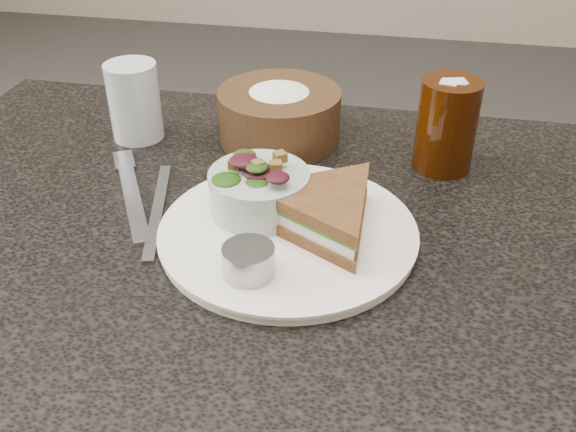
# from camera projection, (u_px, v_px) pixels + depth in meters

# --- Properties ---
(dining_table) EXTENTS (1.00, 0.70, 0.75)m
(dining_table) POSITION_uv_depth(u_px,v_px,m) (258.00, 421.00, 0.98)
(dining_table) COLOR black
(dining_table) RESTS_ON floor
(dinner_plate) EXTENTS (0.29, 0.29, 0.01)m
(dinner_plate) POSITION_uv_depth(u_px,v_px,m) (288.00, 233.00, 0.74)
(dinner_plate) COLOR white
(dinner_plate) RESTS_ON dining_table
(sandwich) EXTENTS (0.24, 0.24, 0.05)m
(sandwich) POSITION_uv_depth(u_px,v_px,m) (323.00, 211.00, 0.72)
(sandwich) COLOR brown
(sandwich) RESTS_ON dinner_plate
(salad_bowl) EXTENTS (0.12, 0.12, 0.07)m
(salad_bowl) POSITION_uv_depth(u_px,v_px,m) (259.00, 185.00, 0.75)
(salad_bowl) COLOR #9DAFA6
(salad_bowl) RESTS_ON dinner_plate
(dressing_ramekin) EXTENTS (0.06, 0.06, 0.03)m
(dressing_ramekin) POSITION_uv_depth(u_px,v_px,m) (249.00, 261.00, 0.66)
(dressing_ramekin) COLOR gray
(dressing_ramekin) RESTS_ON dinner_plate
(orange_wedge) EXTENTS (0.10, 0.10, 0.03)m
(orange_wedge) POSITION_uv_depth(u_px,v_px,m) (324.00, 195.00, 0.77)
(orange_wedge) COLOR orange
(orange_wedge) RESTS_ON dinner_plate
(fork) EXTENTS (0.12, 0.19, 0.01)m
(fork) POSITION_uv_depth(u_px,v_px,m) (132.00, 198.00, 0.81)
(fork) COLOR #AEB2B8
(fork) RESTS_ON dining_table
(knife) EXTENTS (0.07, 0.21, 0.00)m
(knife) POSITION_uv_depth(u_px,v_px,m) (158.00, 209.00, 0.79)
(knife) COLOR #A4A6AE
(knife) RESTS_ON dining_table
(bread_basket) EXTENTS (0.23, 0.23, 0.10)m
(bread_basket) POSITION_uv_depth(u_px,v_px,m) (279.00, 107.00, 0.92)
(bread_basket) COLOR brown
(bread_basket) RESTS_ON dining_table
(cola_glass) EXTENTS (0.09, 0.09, 0.13)m
(cola_glass) POSITION_uv_depth(u_px,v_px,m) (447.00, 121.00, 0.84)
(cola_glass) COLOR black
(cola_glass) RESTS_ON dining_table
(water_glass) EXTENTS (0.08, 0.08, 0.11)m
(water_glass) POSITION_uv_depth(u_px,v_px,m) (134.00, 101.00, 0.92)
(water_glass) COLOR silver
(water_glass) RESTS_ON dining_table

